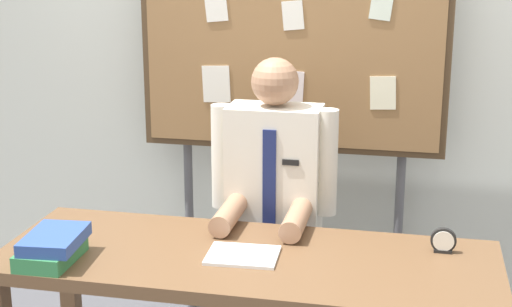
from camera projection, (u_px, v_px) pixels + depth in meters
back_wall at (299, 52)px, 3.77m from camera, size 6.40×0.08×2.70m
desk at (247, 277)px, 2.87m from camera, size 1.87×0.69×0.75m
person at (274, 228)px, 3.37m from camera, size 0.55×0.56×1.41m
bulletin_board at (292, 56)px, 3.57m from camera, size 1.46×0.09×1.87m
book_stack at (53, 247)px, 2.78m from camera, size 0.21×0.29×0.11m
open_notebook at (243, 255)px, 2.83m from camera, size 0.27×0.22×0.01m
desk_clock at (443, 242)px, 2.86m from camera, size 0.10×0.04×0.10m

